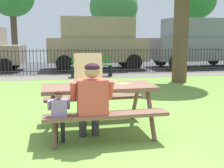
{
  "coord_description": "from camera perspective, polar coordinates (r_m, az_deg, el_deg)",
  "views": [
    {
      "loc": [
        -0.55,
        -3.71,
        1.54
      ],
      "look_at": [
        0.25,
        0.92,
        0.75
      ],
      "focal_mm": 44.85,
      "sensor_mm": 36.0,
      "label": 1
    }
  ],
  "objects": [
    {
      "name": "far_tree_center",
      "position": [
        20.06,
        0.35,
        15.36
      ],
      "size": [
        3.33,
        3.33,
        5.1
      ],
      "color": "brown",
      "rests_on": "ground"
    },
    {
      "name": "picnic_table_foreground",
      "position": [
        4.54,
        -2.6,
        -2.44
      ],
      "size": [
        1.86,
        1.56,
        0.79
      ],
      "color": "brown",
      "rests_on": "ground"
    },
    {
      "name": "parked_car_center",
      "position": [
        13.62,
        -3.1,
        8.52
      ],
      "size": [
        4.75,
        2.16,
        2.46
      ],
      "color": "#988260",
      "rests_on": "ground"
    },
    {
      "name": "child_at_table",
      "position": [
        3.99,
        -10.74,
        -5.73
      ],
      "size": [
        0.31,
        0.3,
        0.82
      ],
      "color": "black",
      "rests_on": "ground"
    },
    {
      "name": "far_tree_midright",
      "position": [
        22.01,
        16.77,
        15.69
      ],
      "size": [
        2.85,
        2.85,
        5.42
      ],
      "color": "brown",
      "rests_on": "ground"
    },
    {
      "name": "pizza_slice_on_table",
      "position": [
        4.73,
        1.8,
        0.26
      ],
      "size": [
        0.27,
        0.23,
        0.02
      ],
      "color": "#EEC960",
      "rests_on": "picnic_table_foreground"
    },
    {
      "name": "parked_car_right",
      "position": [
        15.15,
        17.09,
        8.22
      ],
      "size": [
        4.8,
        2.27,
        2.46
      ],
      "color": "gray",
      "rests_on": "ground"
    },
    {
      "name": "cobblestone_walkway",
      "position": [
        11.14,
        -6.91,
        1.49
      ],
      "size": [
        28.0,
        1.4,
        0.01
      ],
      "primitive_type": "cube",
      "color": "slate"
    },
    {
      "name": "iron_fence_streetside",
      "position": [
        11.78,
        -7.14,
        4.62
      ],
      "size": [
        20.25,
        0.03,
        1.07
      ],
      "color": "#2D2823",
      "rests_on": "ground"
    },
    {
      "name": "ground",
      "position": [
        5.95,
        -4.19,
        -5.59
      ],
      "size": [
        28.0,
        12.01,
        0.02
      ],
      "primitive_type": "cube",
      "color": "olive"
    },
    {
      "name": "pizza_box_open",
      "position": [
        4.52,
        -4.66,
        0.93
      ],
      "size": [
        0.47,
        0.55,
        0.51
      ],
      "color": "tan",
      "rests_on": "picnic_table_foreground"
    },
    {
      "name": "park_bench_center",
      "position": [
        11.0,
        -4.18,
        3.64
      ],
      "size": [
        1.63,
        0.59,
        0.85
      ],
      "color": "#2A6624",
      "rests_on": "ground"
    },
    {
      "name": "street_asphalt",
      "position": [
        14.96,
        -7.68,
        3.51
      ],
      "size": [
        28.0,
        6.3,
        0.01
      ],
      "primitive_type": "cube",
      "color": "#424247"
    },
    {
      "name": "adult_at_table",
      "position": [
        4.02,
        -4.17,
        -3.17
      ],
      "size": [
        0.62,
        0.6,
        1.19
      ],
      "color": "#393939",
      "rests_on": "ground"
    }
  ]
}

